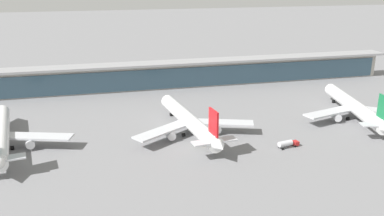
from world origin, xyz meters
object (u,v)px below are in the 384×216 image
at_px(airliner_centre_stand, 190,121).
at_px(service_truck_mid_apron_yellow, 206,143).
at_px(airliner_left_stand, 1,135).
at_px(airliner_right_stand, 355,107).
at_px(service_truck_near_nose_red, 288,143).

distance_m(airliner_centre_stand, service_truck_mid_apron_yellow, 13.95).
height_order(airliner_left_stand, airliner_centre_stand, same).
height_order(airliner_left_stand, airliner_right_stand, same).
relative_size(airliner_left_stand, airliner_right_stand, 1.00).
bearing_deg(airliner_left_stand, service_truck_mid_apron_yellow, -11.04).
height_order(airliner_centre_stand, airliner_right_stand, same).
bearing_deg(airliner_right_stand, airliner_left_stand, 179.43).
relative_size(airliner_right_stand, service_truck_mid_apron_yellow, 9.54).
height_order(airliner_left_stand, service_truck_near_nose_red, airliner_left_stand).
bearing_deg(service_truck_near_nose_red, service_truck_mid_apron_yellow, 161.96).
bearing_deg(service_truck_mid_apron_yellow, service_truck_near_nose_red, -18.04).
distance_m(airliner_left_stand, service_truck_near_nose_red, 106.14).
bearing_deg(service_truck_near_nose_red, airliner_left_stand, 166.94).
bearing_deg(airliner_centre_stand, service_truck_mid_apron_yellow, -76.04).
bearing_deg(service_truck_mid_apron_yellow, airliner_left_stand, 168.96).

